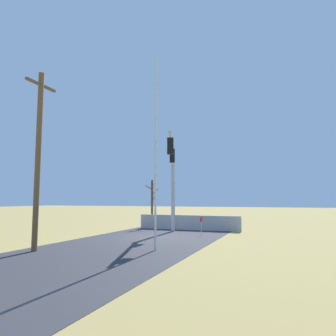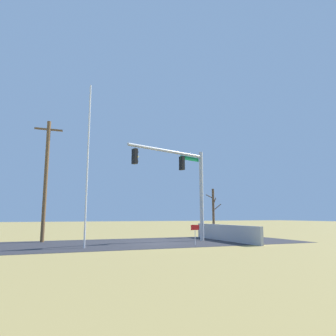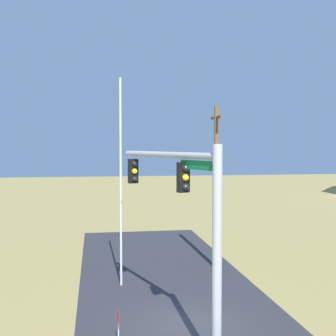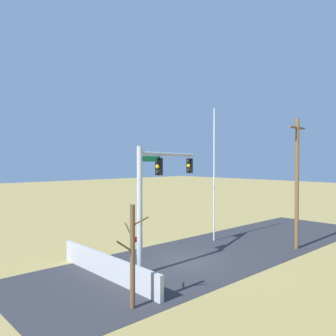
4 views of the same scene
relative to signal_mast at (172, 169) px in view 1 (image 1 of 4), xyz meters
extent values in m
plane|color=#9E894C|center=(-1.84, 0.43, -4.52)|extent=(160.00, 160.00, 0.00)
cube|color=#2D2D33|center=(-5.84, 0.43, -4.51)|extent=(28.00, 8.00, 0.01)
cube|color=#B7B5AD|center=(2.63, 0.55, -4.51)|extent=(6.00, 6.00, 0.01)
cube|color=#A8A8AD|center=(3.10, -0.20, -3.95)|extent=(0.20, 8.17, 1.14)
cylinder|color=#B2B5BA|center=(1.63, 0.55, -1.27)|extent=(0.28, 0.28, 6.49)
cylinder|color=#B2B5BA|center=(-1.42, -0.48, 1.62)|extent=(6.15, 2.24, 0.20)
cube|color=#0F7238|center=(0.53, 0.18, 1.34)|extent=(1.72, 0.60, 0.28)
cube|color=black|center=(-0.20, -0.07, 0.92)|extent=(0.34, 0.42, 0.96)
sphere|color=black|center=(-0.06, -0.02, 1.22)|extent=(0.22, 0.22, 0.22)
sphere|color=yellow|center=(-0.06, -0.02, 0.92)|extent=(0.22, 0.22, 0.22)
sphere|color=black|center=(-0.06, -0.02, 0.62)|extent=(0.22, 0.22, 0.22)
cube|color=black|center=(-3.97, -1.34, 0.92)|extent=(0.34, 0.42, 0.96)
sphere|color=black|center=(-3.83, -1.29, 1.22)|extent=(0.22, 0.22, 0.22)
sphere|color=yellow|center=(-3.83, -1.29, 0.92)|extent=(0.22, 0.22, 0.22)
sphere|color=black|center=(-3.83, -1.29, 0.62)|extent=(0.22, 0.22, 0.22)
cylinder|color=silver|center=(-6.85, -1.66, 0.24)|extent=(0.10, 0.10, 9.51)
cylinder|color=brown|center=(-9.08, 3.45, -0.26)|extent=(0.26, 0.26, 8.51)
cube|color=brown|center=(-9.08, 3.45, 3.39)|extent=(1.90, 0.12, 0.12)
cylinder|color=brown|center=(4.23, 3.43, -2.49)|extent=(0.20, 0.20, 4.05)
cylinder|color=brown|center=(4.60, 3.43, -2.03)|extent=(0.78, 0.07, 0.57)
cylinder|color=brown|center=(3.99, 3.63, -1.11)|extent=(0.54, 0.47, 0.39)
cylinder|color=brown|center=(4.20, 3.15, -1.51)|extent=(0.12, 0.61, 0.55)
cylinder|color=silver|center=(-0.26, -2.14, -4.07)|extent=(0.04, 0.04, 0.90)
cube|color=red|center=(-0.26, -2.14, -3.46)|extent=(0.56, 0.02, 0.32)
camera|label=1|loc=(-20.48, -7.52, -2.13)|focal=33.21mm
camera|label=2|loc=(-8.90, -19.67, -2.74)|focal=33.01mm
camera|label=3|loc=(13.93, -2.86, 1.92)|focal=48.70mm
camera|label=4|loc=(12.11, 14.00, 1.21)|focal=36.35mm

